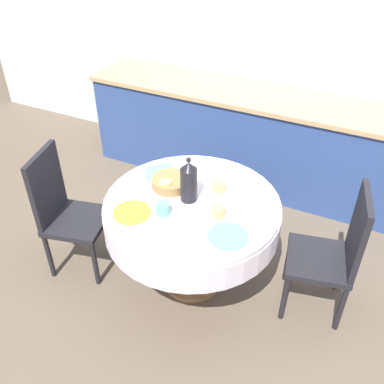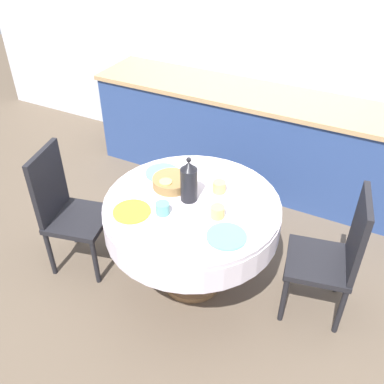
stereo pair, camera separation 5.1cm
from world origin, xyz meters
name	(u,v)px [view 1 (the left image)]	position (x,y,z in m)	size (l,w,h in m)	color
ground_plane	(192,280)	(0.00, 0.00, 0.00)	(12.00, 12.00, 0.00)	brown
wall_back	(282,35)	(0.00, 1.78, 1.30)	(7.00, 0.05, 2.60)	silver
kitchen_counter	(260,140)	(0.00, 1.45, 0.44)	(3.24, 0.64, 0.88)	#2D4784
dining_table	(192,218)	(0.00, 0.00, 0.60)	(1.15, 1.15, 0.72)	olive
chair_left	(335,251)	(0.90, 0.19, 0.51)	(0.47, 0.47, 0.95)	black
chair_right	(64,209)	(-0.90, -0.21, 0.51)	(0.48, 0.48, 0.95)	black
plate_near_left	(132,212)	(-0.28, -0.26, 0.73)	(0.23, 0.23, 0.01)	yellow
cup_near_left	(163,209)	(-0.11, -0.18, 0.76)	(0.09, 0.09, 0.08)	#5BA39E
plate_near_right	(228,236)	(0.33, -0.20, 0.73)	(0.23, 0.23, 0.01)	#60BCB7
cup_near_right	(218,211)	(0.20, -0.06, 0.76)	(0.09, 0.09, 0.08)	#DBB766
plate_far_left	(161,173)	(-0.33, 0.20, 0.73)	(0.23, 0.23, 0.01)	#60BCB7
cup_far_left	(165,186)	(-0.21, 0.03, 0.76)	(0.09, 0.09, 0.08)	#DBB766
plate_far_right	(247,190)	(0.27, 0.27, 0.73)	(0.23, 0.23, 0.01)	white
cup_far_right	(219,186)	(0.11, 0.18, 0.76)	(0.09, 0.09, 0.08)	#DBB766
coffee_carafe	(189,182)	(-0.03, 0.02, 0.86)	(0.11, 0.11, 0.31)	black
bread_basket	(171,182)	(-0.20, 0.09, 0.76)	(0.25, 0.25, 0.07)	olive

